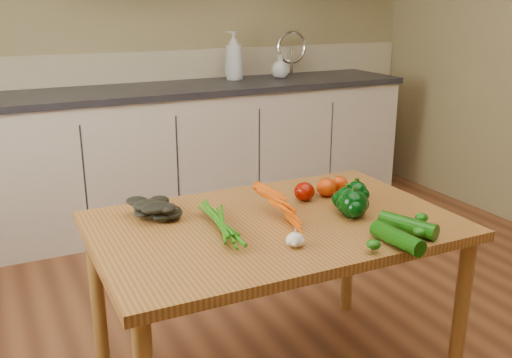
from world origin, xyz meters
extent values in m
cube|color=#9D8E5E|center=(0.00, 2.51, 1.30)|extent=(4.00, 0.02, 2.60)
cube|color=beige|center=(0.00, 2.48, 0.55)|extent=(3.98, 0.03, 1.10)
cube|color=beige|center=(0.20, 2.19, 0.43)|extent=(2.80, 0.60, 0.86)
cube|color=#2A2A2F|center=(0.20, 2.19, 0.88)|extent=(2.84, 0.64, 0.04)
cube|color=#99999E|center=(0.98, 2.19, 0.84)|extent=(0.55, 0.42, 0.10)
cylinder|color=silver|center=(0.98, 2.37, 1.02)|extent=(0.02, 0.02, 0.24)
cube|color=#A4682F|center=(-0.24, 0.32, 0.66)|extent=(1.28, 0.83, 0.04)
cylinder|color=#9C692D|center=(0.33, -0.04, 0.32)|extent=(0.05, 0.05, 0.64)
cylinder|color=#9C692D|center=(-0.82, 0.68, 0.32)|extent=(0.05, 0.05, 0.64)
cylinder|color=#9C692D|center=(0.34, 0.67, 0.32)|extent=(0.05, 0.05, 0.64)
imported|color=silver|center=(0.49, 2.31, 1.06)|extent=(0.18, 0.18, 0.33)
imported|color=silver|center=(0.51, 2.33, 0.99)|extent=(0.10, 0.10, 0.19)
imported|color=silver|center=(0.83, 2.25, 0.98)|extent=(0.16, 0.16, 0.16)
ellipsoid|color=white|center=(-0.29, 0.10, 0.70)|extent=(0.06, 0.06, 0.05)
sphere|color=black|center=(0.05, 0.30, 0.72)|extent=(0.09, 0.09, 0.09)
sphere|color=black|center=(0.13, 0.36, 0.72)|extent=(0.09, 0.09, 0.09)
sphere|color=black|center=(0.03, 0.23, 0.73)|extent=(0.10, 0.10, 0.10)
ellipsoid|color=#860D02|center=(-0.04, 0.46, 0.72)|extent=(0.08, 0.08, 0.07)
ellipsoid|color=#C23304|center=(0.07, 0.47, 0.72)|extent=(0.08, 0.08, 0.07)
ellipsoid|color=#C23304|center=(0.15, 0.50, 0.71)|extent=(0.07, 0.07, 0.06)
cylinder|color=#0D4707|center=(0.11, 0.03, 0.71)|extent=(0.13, 0.21, 0.06)
cylinder|color=#0D4707|center=(0.01, -0.04, 0.71)|extent=(0.07, 0.20, 0.06)
camera|label=1|loc=(-1.13, -1.34, 1.43)|focal=40.00mm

